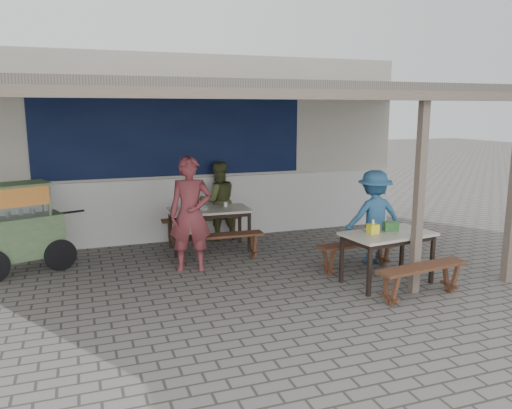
{
  "coord_description": "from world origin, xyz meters",
  "views": [
    {
      "loc": [
        -1.91,
        -6.34,
        2.47
      ],
      "look_at": [
        0.68,
        0.9,
        1.01
      ],
      "focal_mm": 35.0,
      "sensor_mm": 36.0,
      "label": 1
    }
  ],
  "objects": [
    {
      "name": "vendor_cart",
      "position": [
        -2.84,
        1.88,
        0.75
      ],
      "size": [
        1.63,
        1.07,
        1.38
      ],
      "rotation": [
        0.0,
        0.0,
        0.34
      ],
      "color": "#69875A",
      "rests_on": "ground"
    },
    {
      "name": "bench_left_street",
      "position": [
        0.19,
        1.39,
        0.34
      ],
      "size": [
        1.53,
        0.34,
        0.45
      ],
      "rotation": [
        0.0,
        0.0,
        -0.04
      ],
      "color": "brown",
      "rests_on": "ground"
    },
    {
      "name": "table_right",
      "position": [
        2.2,
        -0.47,
        0.67
      ],
      "size": [
        1.36,
        0.89,
        0.75
      ],
      "rotation": [
        0.0,
        0.0,
        0.13
      ],
      "color": "beige",
      "rests_on": "ground"
    },
    {
      "name": "back_wall",
      "position": [
        -0.0,
        3.58,
        1.72
      ],
      "size": [
        9.0,
        1.28,
        3.5
      ],
      "color": "beige",
      "rests_on": "ground"
    },
    {
      "name": "warung_roof",
      "position": [
        0.02,
        0.9,
        2.71
      ],
      "size": [
        9.0,
        4.21,
        2.81
      ],
      "color": "#615953",
      "rests_on": "ground"
    },
    {
      "name": "bench_right_street",
      "position": [
        2.29,
        -1.14,
        0.33
      ],
      "size": [
        1.4,
        0.46,
        0.45
      ],
      "rotation": [
        0.0,
        0.0,
        0.13
      ],
      "color": "brown",
      "rests_on": "ground"
    },
    {
      "name": "table_left",
      "position": [
        0.22,
        2.08,
        0.67
      ],
      "size": [
        1.45,
        0.81,
        0.75
      ],
      "rotation": [
        0.0,
        0.0,
        -0.04
      ],
      "color": "beige",
      "rests_on": "ground"
    },
    {
      "name": "ground",
      "position": [
        0.0,
        0.0,
        0.0
      ],
      "size": [
        60.0,
        60.0,
        0.0
      ],
      "primitive_type": "plane",
      "color": "#65615B",
      "rests_on": "ground"
    },
    {
      "name": "tissue_box",
      "position": [
        1.97,
        -0.42,
        0.82
      ],
      "size": [
        0.13,
        0.13,
        0.13
      ],
      "primitive_type": "cube",
      "rotation": [
        0.0,
        0.0,
        0.01
      ],
      "color": "yellow",
      "rests_on": "table_right"
    },
    {
      "name": "donation_box",
      "position": [
        2.29,
        -0.38,
        0.82
      ],
      "size": [
        0.23,
        0.18,
        0.13
      ],
      "primitive_type": "cube",
      "rotation": [
        0.0,
        0.0,
        -0.23
      ],
      "color": "#316F32",
      "rests_on": "table_right"
    },
    {
      "name": "patron_street_side",
      "position": [
        -0.33,
        1.07,
        0.89
      ],
      "size": [
        0.73,
        0.56,
        1.79
      ],
      "primitive_type": "imported",
      "rotation": [
        0.0,
        0.0,
        -0.22
      ],
      "color": "brown",
      "rests_on": "ground"
    },
    {
      "name": "condiment_jar",
      "position": [
        0.56,
        2.2,
        0.79
      ],
      "size": [
        0.07,
        0.07,
        0.08
      ],
      "primitive_type": "cylinder",
      "color": "white",
      "rests_on": "table_left"
    },
    {
      "name": "bench_left_wall",
      "position": [
        0.24,
        2.78,
        0.34
      ],
      "size": [
        1.53,
        0.34,
        0.45
      ],
      "rotation": [
        0.0,
        0.0,
        -0.04
      ],
      "color": "brown",
      "rests_on": "ground"
    },
    {
      "name": "bench_right_wall",
      "position": [
        2.11,
        0.2,
        0.33
      ],
      "size": [
        1.4,
        0.46,
        0.45
      ],
      "rotation": [
        0.0,
        0.0,
        0.13
      ],
      "color": "brown",
      "rests_on": "ground"
    },
    {
      "name": "condiment_bowl",
      "position": [
        0.11,
        2.04,
        0.77
      ],
      "size": [
        0.23,
        0.23,
        0.05
      ],
      "primitive_type": "imported",
      "rotation": [
        0.0,
        0.0,
        -0.2
      ],
      "color": "white",
      "rests_on": "table_left"
    },
    {
      "name": "patron_right_table",
      "position": [
        2.57,
        0.48,
        0.76
      ],
      "size": [
        1.03,
        0.65,
        1.53
      ],
      "primitive_type": "imported",
      "rotation": [
        0.0,
        0.0,
        3.05
      ],
      "color": "teal",
      "rests_on": "ground"
    },
    {
      "name": "patron_wall_side",
      "position": [
        0.57,
        2.75,
        0.75
      ],
      "size": [
        0.74,
        0.59,
        1.51
      ],
      "primitive_type": "imported",
      "rotation": [
        0.0,
        0.0,
        3.16
      ],
      "color": "#4F572D",
      "rests_on": "ground"
    }
  ]
}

